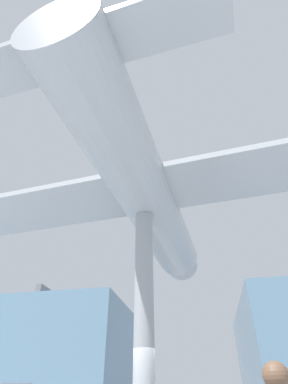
% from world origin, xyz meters
% --- Properties ---
extents(glass_pavilion_left, '(9.78, 13.15, 7.78)m').
position_xyz_m(glass_pavilion_left, '(-8.84, 16.13, 3.60)').
color(glass_pavilion_left, '#60849E').
rests_on(glass_pavilion_left, ground_plane).
extents(support_pylon_central, '(0.51, 0.51, 6.14)m').
position_xyz_m(support_pylon_central, '(0.00, 0.00, 3.07)').
color(support_pylon_central, '#999EA3').
rests_on(support_pylon_central, ground_plane).
extents(suspended_airplane, '(19.28, 12.62, 2.89)m').
position_xyz_m(suspended_airplane, '(0.02, 0.17, 7.03)').
color(suspended_airplane, '#B2B7BC').
rests_on(suspended_airplane, support_pylon_central).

